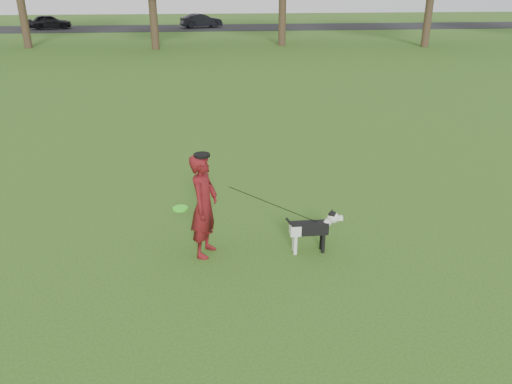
{
  "coord_description": "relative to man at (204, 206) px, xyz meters",
  "views": [
    {
      "loc": [
        -1.22,
        -6.68,
        3.97
      ],
      "look_at": [
        -0.47,
        0.36,
        0.95
      ],
      "focal_mm": 35.0,
      "sensor_mm": 36.0,
      "label": 1
    }
  ],
  "objects": [
    {
      "name": "road",
      "position": [
        1.28,
        39.79,
        -0.81
      ],
      "size": [
        120.0,
        7.0,
        0.02
      ],
      "primitive_type": "cube",
      "color": "black",
      "rests_on": "ground"
    },
    {
      "name": "man_held_items",
      "position": [
        1.02,
        -0.08,
        0.02
      ],
      "size": [
        2.28,
        0.31,
        1.18
      ],
      "color": "#3AFF20",
      "rests_on": "ground"
    },
    {
      "name": "car_mid",
      "position": [
        0.16,
        39.79,
        -0.21
      ],
      "size": [
        3.8,
        2.21,
        1.18
      ],
      "primitive_type": "imported",
      "rotation": [
        0.0,
        0.0,
        1.86
      ],
      "color": "black",
      "rests_on": "road"
    },
    {
      "name": "dog",
      "position": [
        1.68,
        -0.11,
        -0.39
      ],
      "size": [
        0.93,
        0.19,
        0.7
      ],
      "color": "black",
      "rests_on": "ground"
    },
    {
      "name": "ground",
      "position": [
        1.28,
        -0.21,
        -0.82
      ],
      "size": [
        120.0,
        120.0,
        0.0
      ],
      "primitive_type": "plane",
      "color": "#285116",
      "rests_on": "ground"
    },
    {
      "name": "car_left",
      "position": [
        -12.77,
        39.79,
        -0.21
      ],
      "size": [
        3.72,
        2.19,
        1.19
      ],
      "primitive_type": "imported",
      "rotation": [
        0.0,
        0.0,
        1.81
      ],
      "color": "black",
      "rests_on": "road"
    },
    {
      "name": "man",
      "position": [
        0.0,
        0.0,
        0.0
      ],
      "size": [
        0.58,
        0.7,
        1.64
      ],
      "primitive_type": "imported",
      "rotation": [
        0.0,
        0.0,
        1.21
      ],
      "color": "#5B110D",
      "rests_on": "ground"
    }
  ]
}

